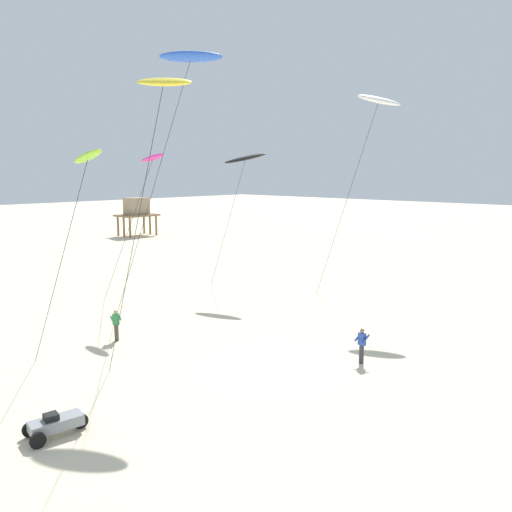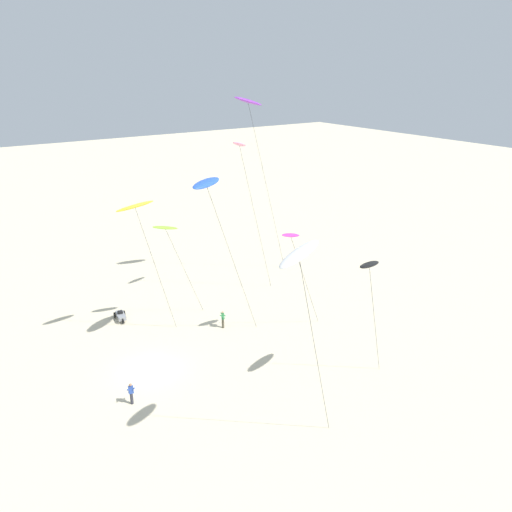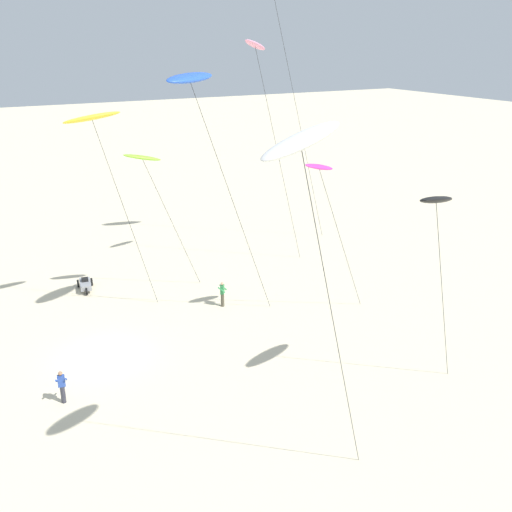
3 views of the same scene
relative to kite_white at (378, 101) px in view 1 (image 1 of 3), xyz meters
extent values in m
plane|color=beige|center=(-14.16, -3.18, -13.36)|extent=(260.00, 260.00, 0.00)
ellipsoid|color=white|center=(0.00, -0.01, 0.05)|extent=(1.50, 3.15, 1.20)
cylinder|color=#262626|center=(-0.53, 1.93, -6.73)|extent=(1.10, 3.91, 13.25)
ellipsoid|color=black|center=(-3.32, 8.92, -3.59)|extent=(2.40, 3.36, 1.10)
cylinder|color=#262626|center=(-3.73, 10.42, -8.53)|extent=(0.86, 3.02, 9.65)
ellipsoid|color=yellow|center=(-18.50, -1.58, -1.27)|extent=(0.88, 3.21, 0.86)
cylinder|color=#262626|center=(-18.95, 0.07, -7.37)|extent=(0.94, 3.33, 11.97)
ellipsoid|color=#8CD833|center=(-20.01, 1.53, -3.99)|extent=(0.80, 2.36, 0.71)
cylinder|color=#262626|center=(-20.55, 3.48, -8.72)|extent=(1.10, 3.91, 9.28)
ellipsoid|color=blue|center=(-13.89, 2.31, 0.92)|extent=(2.48, 3.40, 0.75)
cylinder|color=#262626|center=(-14.65, 5.08, -6.30)|extent=(1.55, 5.56, 14.13)
ellipsoid|color=#D8339E|center=(-11.72, 8.69, -3.74)|extent=(0.82, 2.04, 0.77)
cylinder|color=#262626|center=(-12.33, 10.92, -8.59)|extent=(1.26, 4.49, 9.54)
cylinder|color=#4C4738|center=(-16.88, 5.19, -12.92)|extent=(0.22, 0.22, 0.88)
cube|color=#338C4C|center=(-16.88, 5.19, -12.19)|extent=(0.39, 0.37, 0.58)
sphere|color=tan|center=(-16.88, 5.19, -11.79)|extent=(0.20, 0.20, 0.20)
cylinder|color=#338C4C|center=(-17.05, 5.32, -12.14)|extent=(0.38, 0.45, 0.39)
cylinder|color=#338C4C|center=(-16.70, 5.05, -12.14)|extent=(0.38, 0.45, 0.39)
cylinder|color=#33333D|center=(-10.87, -5.90, -12.92)|extent=(0.22, 0.22, 0.88)
cube|color=#2D4CA5|center=(-10.87, -5.90, -12.19)|extent=(0.25, 0.37, 0.58)
sphere|color=#9E7051|center=(-10.87, -5.90, -11.79)|extent=(0.20, 0.20, 0.20)
cylinder|color=#2D4CA5|center=(-10.91, -6.12, -12.14)|extent=(0.51, 0.17, 0.39)
cylinder|color=#2D4CA5|center=(-10.84, -5.68, -12.14)|extent=(0.51, 0.17, 0.39)
cylinder|color=#846647|center=(7.54, 41.21, -11.99)|extent=(0.28, 0.28, 2.74)
cylinder|color=#846647|center=(11.81, 41.21, -11.99)|extent=(0.28, 0.28, 2.74)
cylinder|color=#846647|center=(7.54, 44.17, -11.99)|extent=(0.28, 0.28, 2.74)
cylinder|color=#846647|center=(11.81, 44.17, -11.99)|extent=(0.28, 0.28, 2.74)
cylinder|color=#846647|center=(7.54, 42.69, -11.99)|extent=(0.28, 0.28, 2.74)
cylinder|color=#846647|center=(11.81, 42.69, -11.99)|extent=(0.28, 0.28, 2.74)
cube|color=#846647|center=(9.68, 42.69, -10.50)|extent=(5.34, 3.69, 0.24)
cube|color=#9E896B|center=(9.68, 42.69, -9.22)|extent=(2.94, 2.22, 2.31)
cube|color=gray|center=(-23.58, -1.94, -12.92)|extent=(1.79, 0.96, 0.36)
cube|color=black|center=(-23.73, -1.91, -12.64)|extent=(0.50, 0.50, 0.20)
cylinder|color=black|center=(-22.79, -2.06, -13.10)|extent=(0.53, 0.20, 0.52)
cylinder|color=black|center=(-24.23, -1.37, -13.10)|extent=(0.53, 0.20, 0.52)
cylinder|color=black|center=(-24.37, -2.27, -13.10)|extent=(0.53, 0.20, 0.52)
camera|label=1|loc=(-30.61, -17.68, -4.62)|focal=35.71mm
camera|label=2|loc=(19.34, -15.91, 9.29)|focal=36.30mm
camera|label=3|loc=(14.06, -9.02, 2.80)|focal=41.11mm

